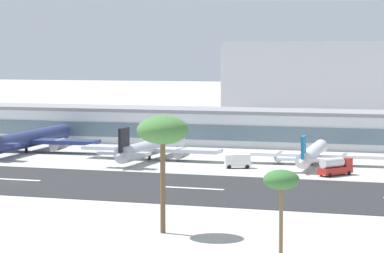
# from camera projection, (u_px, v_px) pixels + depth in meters

# --- Properties ---
(ground_plane) EXTENTS (1400.00, 1400.00, 0.00)m
(ground_plane) POSITION_uv_depth(u_px,v_px,m) (15.00, 182.00, 182.67)
(ground_plane) COLOR #B2AFA8
(runway_strip) EXTENTS (800.00, 38.34, 0.08)m
(runway_strip) POSITION_uv_depth(u_px,v_px,m) (21.00, 180.00, 185.18)
(runway_strip) COLOR #262628
(runway_strip) RESTS_ON ground_plane
(runway_centreline_dash_4) EXTENTS (12.00, 1.20, 0.01)m
(runway_centreline_dash_4) POSITION_uv_depth(u_px,v_px,m) (15.00, 179.00, 185.66)
(runway_centreline_dash_4) COLOR white
(runway_centreline_dash_4) RESTS_ON runway_strip
(runway_centreline_dash_5) EXTENTS (12.00, 1.20, 0.01)m
(runway_centreline_dash_5) POSITION_uv_depth(u_px,v_px,m) (194.00, 188.00, 173.36)
(runway_centreline_dash_5) COLOR white
(runway_centreline_dash_5) RESTS_ON runway_strip
(terminal_building) EXTENTS (184.15, 21.20, 10.39)m
(terminal_building) POSITION_uv_depth(u_px,v_px,m) (204.00, 126.00, 262.66)
(terminal_building) COLOR silver
(terminal_building) RESTS_ON ground_plane
(distant_hotel_block) EXTENTS (102.90, 29.69, 32.19)m
(distant_hotel_block) POSITION_uv_depth(u_px,v_px,m) (341.00, 78.00, 395.06)
(distant_hotel_block) COLOR #BCBCC1
(distant_hotel_block) RESTS_ON ground_plane
(airliner_gold_tail_gate_0) EXTENTS (39.56, 51.85, 10.82)m
(airliner_gold_tail_gate_0) POSITION_uv_depth(u_px,v_px,m) (27.00, 140.00, 238.16)
(airliner_gold_tail_gate_0) COLOR navy
(airliner_gold_tail_gate_0) RESTS_ON ground_plane
(airliner_black_tail_gate_1) EXTENTS (35.94, 44.88, 9.37)m
(airliner_black_tail_gate_1) POSITION_uv_depth(u_px,v_px,m) (150.00, 148.00, 220.50)
(airliner_black_tail_gate_1) COLOR silver
(airliner_black_tail_gate_1) RESTS_ON ground_plane
(airliner_blue_tail_gate_2) EXTENTS (34.60, 39.50, 8.24)m
(airliner_blue_tail_gate_2) POSITION_uv_depth(u_px,v_px,m) (312.00, 154.00, 210.51)
(airliner_blue_tail_gate_2) COLOR silver
(airliner_blue_tail_gate_2) RESTS_ON ground_plane
(service_box_truck_0) EXTENTS (6.46, 4.46, 3.25)m
(service_box_truck_0) POSITION_uv_depth(u_px,v_px,m) (238.00, 160.00, 204.81)
(service_box_truck_0) COLOR white
(service_box_truck_0) RESTS_ON ground_plane
(service_fuel_truck_1) EXTENTS (6.94, 8.49, 3.95)m
(service_fuel_truck_1) POSITION_uv_depth(u_px,v_px,m) (335.00, 166.00, 192.06)
(service_fuel_truck_1) COLOR #B2231E
(service_fuel_truck_1) RESTS_ON ground_plane
(palm_tree_0) EXTENTS (4.60, 4.60, 11.60)m
(palm_tree_0) POSITION_uv_depth(u_px,v_px,m) (281.00, 182.00, 111.86)
(palm_tree_0) COLOR brown
(palm_tree_0) RESTS_ON ground_plane
(palm_tree_2) EXTENTS (7.52, 7.52, 17.25)m
(palm_tree_2) POSITION_uv_depth(u_px,v_px,m) (163.00, 132.00, 128.80)
(palm_tree_2) COLOR brown
(palm_tree_2) RESTS_ON ground_plane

